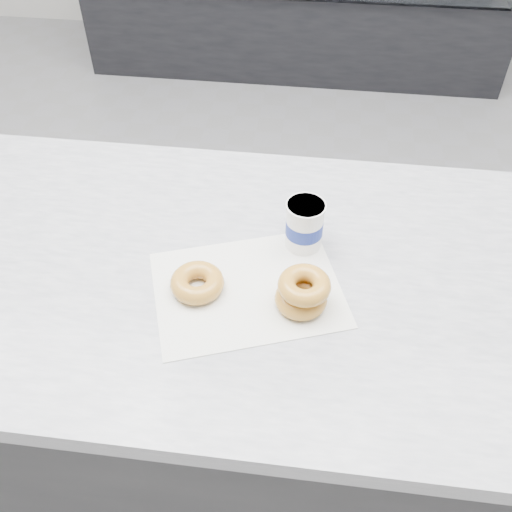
# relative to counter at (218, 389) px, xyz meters

# --- Properties ---
(ground) EXTENTS (5.00, 5.00, 0.00)m
(ground) POSITION_rel_counter_xyz_m (0.00, 0.60, -0.45)
(ground) COLOR gray
(ground) RESTS_ON ground
(counter) EXTENTS (3.06, 0.76, 0.90)m
(counter) POSITION_rel_counter_xyz_m (0.00, 0.00, 0.00)
(counter) COLOR #333335
(counter) RESTS_ON ground
(wax_paper) EXTENTS (0.41, 0.36, 0.00)m
(wax_paper) POSITION_rel_counter_xyz_m (0.09, -0.05, 0.45)
(wax_paper) COLOR silver
(wax_paper) RESTS_ON counter
(donut_single) EXTENTS (0.13, 0.13, 0.03)m
(donut_single) POSITION_rel_counter_xyz_m (-0.01, -0.06, 0.47)
(donut_single) COLOR gold
(donut_single) RESTS_ON wax_paper
(donut_stack) EXTENTS (0.13, 0.13, 0.07)m
(donut_stack) POSITION_rel_counter_xyz_m (0.19, -0.08, 0.48)
(donut_stack) COLOR gold
(donut_stack) RESTS_ON wax_paper
(coffee_cup) EXTENTS (0.09, 0.09, 0.10)m
(coffee_cup) POSITION_rel_counter_xyz_m (0.18, 0.08, 0.50)
(coffee_cup) COLOR white
(coffee_cup) RESTS_ON counter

